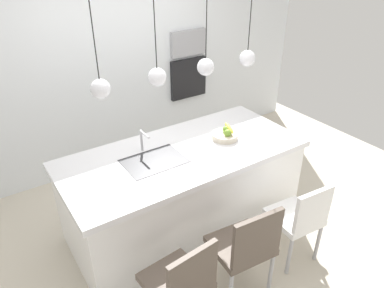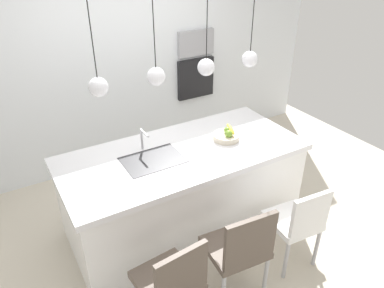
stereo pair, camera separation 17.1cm
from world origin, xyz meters
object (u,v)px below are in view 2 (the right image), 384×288
object	(u,v)px
chair_near	(172,281)
oven	(195,78)
fruit_bowl	(227,136)
chair_middle	(240,247)
microwave	(196,43)
chair_far	(297,221)

from	to	relation	value
chair_near	oven	bearing A→B (deg)	55.75
fruit_bowl	chair_middle	xyz separation A→B (m)	(-0.54, -0.97, -0.44)
microwave	chair_far	distance (m)	2.79
microwave	chair_middle	size ratio (longest dim) A/B	0.58
fruit_bowl	chair_near	world-z (taller)	fruit_bowl
microwave	chair_near	size ratio (longest dim) A/B	0.59
microwave	oven	distance (m)	0.50
fruit_bowl	microwave	distance (m)	1.79
fruit_bowl	chair_far	distance (m)	1.08
microwave	chair_far	xyz separation A→B (m)	(-0.48, -2.57, -0.99)
fruit_bowl	microwave	xyz separation A→B (m)	(0.59, 1.60, 0.53)
microwave	oven	size ratio (longest dim) A/B	0.96
chair_middle	fruit_bowl	bearing A→B (deg)	61.12
oven	chair_far	size ratio (longest dim) A/B	0.64
chair_near	fruit_bowl	bearing A→B (deg)	39.98
fruit_bowl	oven	distance (m)	1.71
chair_near	chair_middle	distance (m)	0.63
chair_near	chair_middle	bearing A→B (deg)	0.10
oven	chair_middle	distance (m)	2.85
oven	chair_near	world-z (taller)	oven
oven	microwave	bearing A→B (deg)	0.00
chair_middle	chair_far	distance (m)	0.65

